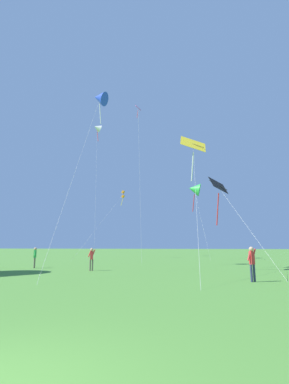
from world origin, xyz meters
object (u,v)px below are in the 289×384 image
at_px(kite_yellow_diamond, 193,151).
at_px(kite_pink_low, 138,119).
at_px(kite_black_large, 219,193).
at_px(kite_green_small, 194,189).
at_px(kite_white_distant, 97,128).
at_px(person_with_spool, 35,256).
at_px(person_far_back, 252,261).
at_px(person_near_tree, 92,257).
at_px(kite_blue_delta, 100,98).
at_px(kite_orange_box, 123,195).

bearing_deg(kite_yellow_diamond, kite_pink_low, 125.15).
relative_size(kite_black_large, kite_pink_low, 0.34).
relative_size(kite_green_small, kite_white_distant, 0.48).
xyz_separation_m(person_with_spool, person_far_back, (15.87, -5.46, 0.04)).
height_order(person_near_tree, person_with_spool, person_with_spool).
bearing_deg(kite_white_distant, person_near_tree, -66.50).
bearing_deg(kite_black_large, kite_pink_low, 128.35).
height_order(kite_blue_delta, person_near_tree, kite_blue_delta).
distance_m(kite_white_distant, person_near_tree, 35.17).
distance_m(kite_green_small, kite_pink_low, 13.32).
bearing_deg(person_near_tree, kite_blue_delta, 110.59).
xyz_separation_m(kite_green_small, kite_white_distant, (-16.94, 2.62, 12.50)).
height_order(kite_green_small, kite_white_distant, kite_white_distant).
bearing_deg(kite_orange_box, kite_pink_low, -59.84).
relative_size(kite_green_small, person_with_spool, 6.88).
relative_size(kite_blue_delta, person_far_back, 9.85).
height_order(kite_black_large, kite_blue_delta, kite_blue_delta).
relative_size(kite_pink_low, kite_orange_box, 1.98).
bearing_deg(kite_blue_delta, kite_pink_low, 83.20).
height_order(kite_yellow_diamond, person_far_back, kite_yellow_diamond).
bearing_deg(kite_green_small, person_far_back, -80.50).
relative_size(kite_green_small, kite_orange_box, 1.09).
relative_size(kite_black_large, kite_orange_box, 0.68).
distance_m(kite_yellow_diamond, person_with_spool, 15.35).
xyz_separation_m(kite_black_large, person_with_spool, (-14.53, -0.88, -4.60)).
height_order(kite_black_large, person_near_tree, kite_black_large).
bearing_deg(kite_blue_delta, person_near_tree, -69.41).
distance_m(kite_yellow_diamond, kite_blue_delta, 10.87).
xyz_separation_m(kite_black_large, person_near_tree, (-9.03, -2.21, -4.62)).
distance_m(kite_black_large, kite_blue_delta, 14.87).
bearing_deg(kite_black_large, kite_white_distant, 130.83).
relative_size(kite_yellow_diamond, kite_white_distant, 0.51).
bearing_deg(person_far_back, kite_white_distant, 125.92).
xyz_separation_m(kite_yellow_diamond, kite_pink_low, (-7.61, 10.80, 8.51)).
bearing_deg(kite_pink_low, kite_green_small, 54.04).
relative_size(kite_yellow_diamond, kite_black_large, 1.72).
relative_size(kite_yellow_diamond, person_far_back, 7.06).
distance_m(person_with_spool, person_far_back, 16.78).
distance_m(kite_yellow_diamond, kite_orange_box, 22.23).
relative_size(kite_yellow_diamond, person_with_spool, 7.35).
xyz_separation_m(kite_black_large, kite_orange_box, (-14.01, 19.79, 3.89)).
bearing_deg(person_near_tree, person_far_back, -21.73).
height_order(kite_green_small, person_far_back, kite_green_small).
distance_m(kite_blue_delta, person_far_back, 20.79).
xyz_separation_m(kite_pink_low, person_near_tree, (0.44, -14.17, -16.97)).
bearing_deg(kite_pink_low, kite_yellow_diamond, -54.85).
relative_size(kite_yellow_diamond, kite_pink_low, 0.59).
xyz_separation_m(kite_orange_box, person_with_spool, (-0.51, -20.66, -8.50)).
bearing_deg(kite_yellow_diamond, kite_black_large, -32.00).
height_order(kite_yellow_diamond, kite_white_distant, kite_white_distant).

